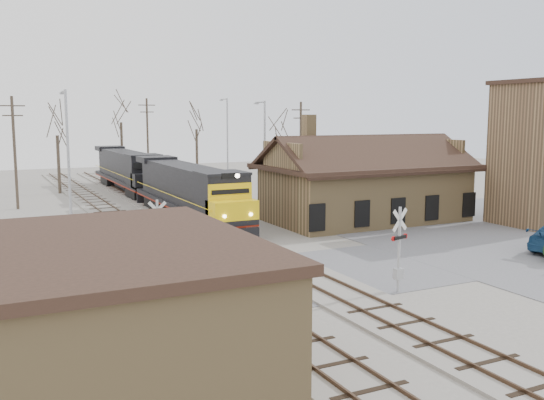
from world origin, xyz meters
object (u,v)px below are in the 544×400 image
Objects in this scene: depot at (365,189)px; signal_tower at (542,154)px; locomotive_trailing at (128,170)px; locomotive_lead at (190,191)px.

signal_tower is (10.40, -7.00, 2.67)m from depot.
locomotive_trailing is (-11.99, 24.91, -0.13)m from depot.
locomotive_trailing is at bearing 90.00° from locomotive_lead.
depot is 0.78× the size of locomotive_trailing.
locomotive_trailing is (0.00, 19.77, -0.00)m from locomotive_lead.
signal_tower reaches higher than locomotive_lead.
depot is 0.78× the size of locomotive_lead.
depot is at bearing -64.30° from locomotive_trailing.
depot is at bearing -23.18° from locomotive_lead.
locomotive_lead is (-11.99, 5.13, -0.13)m from depot.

